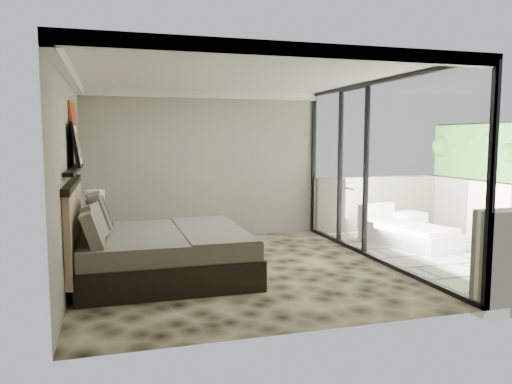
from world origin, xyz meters
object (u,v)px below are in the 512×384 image
object	(u,v)px
bed	(156,250)
ottoman	(409,225)
lounger	(406,234)
table_lamp	(95,203)
nightstand	(99,243)

from	to	relation	value
bed	ottoman	bearing A→B (deg)	16.65
ottoman	lounger	size ratio (longest dim) A/B	0.26
table_lamp	ottoman	xyz separation A→B (m)	(5.79, 0.04, -0.64)
bed	ottoman	xyz separation A→B (m)	(4.97, 1.48, -0.13)
bed	nightstand	distance (m)	1.64
table_lamp	ottoman	distance (m)	5.83
bed	lounger	distance (m)	4.58
bed	nightstand	bearing A→B (deg)	118.85
lounger	table_lamp	bearing A→B (deg)	158.76
lounger	nightstand	bearing A→B (deg)	158.81
bed	lounger	size ratio (longest dim) A/B	1.25
nightstand	table_lamp	size ratio (longest dim) A/B	0.81
lounger	bed	bearing A→B (deg)	175.84
table_lamp	ottoman	bearing A→B (deg)	0.43
nightstand	ottoman	xyz separation A→B (m)	(5.75, 0.05, 0.01)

